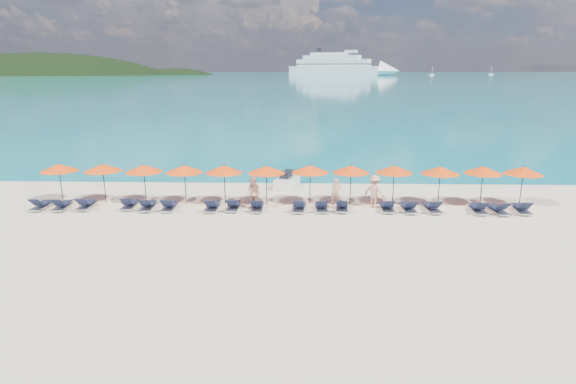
{
  "coord_description": "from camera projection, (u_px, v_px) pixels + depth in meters",
  "views": [
    {
      "loc": [
        0.71,
        -21.02,
        7.39
      ],
      "look_at": [
        0.0,
        3.0,
        1.2
      ],
      "focal_mm": 30.0,
      "sensor_mm": 36.0,
      "label": 1
    }
  ],
  "objects": [
    {
      "name": "ground",
      "position": [
        286.0,
        233.0,
        22.21
      ],
      "size": [
        1400.0,
        1400.0,
        0.0
      ],
      "primitive_type": "plane",
      "color": "beige"
    },
    {
      "name": "sea",
      "position": [
        302.0,
        74.0,
        661.08
      ],
      "size": [
        1600.0,
        1300.0,
        0.01
      ],
      "primitive_type": "cube",
      "color": "#1FA9B2",
      "rests_on": "ground"
    },
    {
      "name": "headland_main",
      "position": [
        46.0,
        108.0,
        563.02
      ],
      "size": [
        374.0,
        242.0,
        126.5
      ],
      "color": "black",
      "rests_on": "ground"
    },
    {
      "name": "headland_small",
      "position": [
        177.0,
        105.0,
        577.32
      ],
      "size": [
        162.0,
        126.0,
        85.5
      ],
      "color": "black",
      "rests_on": "ground"
    },
    {
      "name": "cruise_ship",
      "position": [
        344.0,
        67.0,
        550.16
      ],
      "size": [
        126.1,
        71.25,
        35.89
      ],
      "rotation": [
        0.0,
        0.0,
        -0.42
      ],
      "color": "white",
      "rests_on": "ground"
    },
    {
      "name": "sailboat_near",
      "position": [
        432.0,
        74.0,
        530.28
      ],
      "size": [
        5.2,
        1.73,
        9.53
      ],
      "color": "white",
      "rests_on": "ground"
    },
    {
      "name": "sailboat_far",
      "position": [
        491.0,
        74.0,
        577.35
      ],
      "size": [
        5.35,
        1.78,
        9.81
      ],
      "color": "white",
      "rests_on": "ground"
    },
    {
      "name": "jetski",
      "position": [
        287.0,
        180.0,
        30.9
      ],
      "size": [
        1.68,
        2.91,
        0.98
      ],
      "rotation": [
        0.0,
        0.0,
        -0.25
      ],
      "color": "white",
      "rests_on": "ground"
    },
    {
      "name": "beachgoer_a",
      "position": [
        336.0,
        193.0,
        25.98
      ],
      "size": [
        0.61,
        0.4,
        1.66
      ],
      "primitive_type": "imported",
      "rotation": [
        0.0,
        0.0,
        0.0
      ],
      "color": "tan",
      "rests_on": "ground"
    },
    {
      "name": "beachgoer_b",
      "position": [
        254.0,
        193.0,
        25.7
      ],
      "size": [
        1.01,
        0.91,
        1.81
      ],
      "primitive_type": "imported",
      "rotation": [
        0.0,
        0.0,
        -0.58
      ],
      "color": "tan",
      "rests_on": "ground"
    },
    {
      "name": "beachgoer_c",
      "position": [
        375.0,
        191.0,
        26.1
      ],
      "size": [
        1.28,
        1.09,
        1.81
      ],
      "primitive_type": "imported",
      "rotation": [
        0.0,
        0.0,
        2.57
      ],
      "color": "tan",
      "rests_on": "ground"
    },
    {
      "name": "umbrella_0",
      "position": [
        59.0,
        168.0,
        26.82
      ],
      "size": [
        2.1,
        2.1,
        2.28
      ],
      "color": "black",
      "rests_on": "ground"
    },
    {
      "name": "umbrella_1",
      "position": [
        103.0,
        168.0,
        26.83
      ],
      "size": [
        2.1,
        2.1,
        2.28
      ],
      "color": "black",
      "rests_on": "ground"
    },
    {
      "name": "umbrella_2",
      "position": [
        144.0,
        168.0,
        26.61
      ],
      "size": [
        2.1,
        2.1,
        2.28
      ],
      "color": "black",
      "rests_on": "ground"
    },
    {
      "name": "umbrella_3",
      "position": [
        184.0,
        169.0,
        26.48
      ],
      "size": [
        2.1,
        2.1,
        2.28
      ],
      "color": "black",
      "rests_on": "ground"
    },
    {
      "name": "umbrella_4",
      "position": [
        224.0,
        169.0,
        26.43
      ],
      "size": [
        2.1,
        2.1,
        2.28
      ],
      "color": "black",
      "rests_on": "ground"
    },
    {
      "name": "umbrella_5",
      "position": [
        266.0,
        169.0,
        26.33
      ],
      "size": [
        2.1,
        2.1,
        2.28
      ],
      "color": "black",
      "rests_on": "ground"
    },
    {
      "name": "umbrella_6",
      "position": [
        310.0,
        169.0,
        26.49
      ],
      "size": [
        2.1,
        2.1,
        2.28
      ],
      "color": "black",
      "rests_on": "ground"
    },
    {
      "name": "umbrella_7",
      "position": [
        351.0,
        169.0,
        26.44
      ],
      "size": [
        2.1,
        2.1,
        2.28
      ],
      "color": "black",
      "rests_on": "ground"
    },
    {
      "name": "umbrella_8",
      "position": [
        394.0,
        169.0,
        26.39
      ],
      "size": [
        2.1,
        2.1,
        2.28
      ],
      "color": "black",
      "rests_on": "ground"
    },
    {
      "name": "umbrella_9",
      "position": [
        440.0,
        170.0,
        26.13
      ],
      "size": [
        2.1,
        2.1,
        2.28
      ],
      "color": "black",
      "rests_on": "ground"
    },
    {
      "name": "umbrella_10",
      "position": [
        483.0,
        170.0,
        26.21
      ],
      "size": [
        2.1,
        2.1,
        2.28
      ],
      "color": "black",
      "rests_on": "ground"
    },
    {
      "name": "umbrella_11",
      "position": [
        523.0,
        170.0,
        26.07
      ],
      "size": [
        2.1,
        2.1,
        2.28
      ],
      "color": "black",
      "rests_on": "ground"
    },
    {
      "name": "lounger_0",
      "position": [
        41.0,
        205.0,
        25.98
      ],
      "size": [
        0.65,
        1.71,
        0.66
      ],
      "rotation": [
        0.0,
        0.0,
        0.02
      ],
      "color": "silver",
      "rests_on": "ground"
    },
    {
      "name": "lounger_1",
      "position": [
        62.0,
        205.0,
        25.93
      ],
      "size": [
        0.76,
        1.74,
        0.66
      ],
      "rotation": [
        0.0,
        0.0,
        0.08
      ],
      "color": "silver",
      "rests_on": "ground"
    },
    {
      "name": "lounger_2",
      "position": [
        86.0,
        204.0,
        26.07
      ],
      "size": [
        0.66,
        1.71,
        0.66
      ],
      "rotation": [
        0.0,
        0.0,
        0.02
      ],
      "color": "silver",
      "rests_on": "ground"
    },
    {
      "name": "lounger_3",
      "position": [
        130.0,
        204.0,
        26.1
      ],
      "size": [
        0.71,
        1.73,
        0.66
      ],
      "rotation": [
        0.0,
        0.0,
        0.05
      ],
      "color": "silver",
      "rests_on": "ground"
    },
    {
      "name": "lounger_4",
      "position": [
        148.0,
        205.0,
        25.86
      ],
      "size": [
        0.69,
        1.72,
        0.66
      ],
      "rotation": [
        0.0,
        0.0,
        0.04
      ],
      "color": "silver",
      "rests_on": "ground"
    },
    {
      "name": "lounger_5",
      "position": [
        169.0,
        206.0,
        25.79
      ],
      "size": [
        0.66,
        1.71,
        0.66
      ],
      "rotation": [
        0.0,
        0.0,
        0.02
      ],
      "color": "silver",
      "rests_on": "ground"
    },
    {
      "name": "lounger_6",
      "position": [
        212.0,
        206.0,
        25.73
      ],
      "size": [
        0.65,
        1.71,
        0.66
      ],
      "rotation": [
        0.0,
        0.0,
        -0.02
      ],
      "color": "silver",
      "rests_on": "ground"
    },
    {
      "name": "lounger_7",
      "position": [
        233.0,
        206.0,
        25.85
      ],
      "size": [
        0.66,
        1.72,
        0.66
      ],
      "rotation": [
        0.0,
        0.0,
        -0.03
      ],
      "color": "silver",
      "rests_on": "ground"
    },
    {
      "name": "lounger_8",
      "position": [
        257.0,
        206.0,
        25.71
      ],
      "size": [
        0.64,
        1.71,
        0.66
      ],
      "rotation": [
        0.0,
        0.0,
        0.01
      ],
      "color": "silver",
      "rests_on": "ground"
    },
    {
      "name": "lounger_9",
      "position": [
        299.0,
        207.0,
        25.63
      ],
      "size": [
        0.77,
        1.75,
        0.66
      ],
      "rotation": [
        0.0,
        0.0,
        -0.09
      ],
      "color": "silver",
      "rests_on": "ground"
    },
    {
      "name": "lounger_10",
      "position": [
        322.0,
        206.0,
        25.68
      ],
      "size": [
        0.72,
        1.73,
        0.66
      ],
      "rotation": [
        0.0,
        0.0,
        0.06
      ],
      "color": "silver",
      "rests_on": "ground"
    },
    {
      "name": "lounger_11",
      "position": [
        342.0,
        206.0,
        25.7
      ],
      "size": [
        0.76,
        1.75,
        0.66
      ],
      "rotation": [
        0.0,
        0.0,
        -0.08
      ],
      "color": "silver",
      "rests_on": "ground"
    },
    {
      "name": "lounger_12",
      "position": [
        387.0,
        207.0,
        25.64
      ],
      "size": [
        0.65,
        1.71,
        0.66
      ],
      "rotation": [
        0.0,
        0.0,
        -0.02
      ],
      "color": "silver",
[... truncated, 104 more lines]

